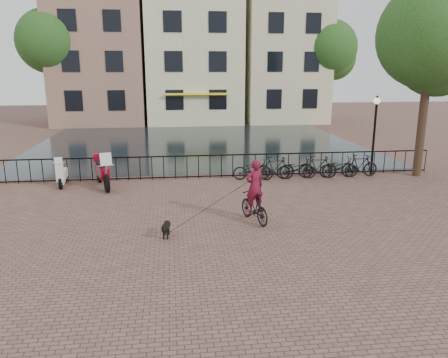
{
  "coord_description": "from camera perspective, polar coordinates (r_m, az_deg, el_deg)",
  "views": [
    {
      "loc": [
        -1.65,
        -10.46,
        4.63
      ],
      "look_at": [
        0.0,
        3.0,
        1.2
      ],
      "focal_mm": 35.0,
      "sensor_mm": 36.0,
      "label": 1
    }
  ],
  "objects": [
    {
      "name": "parked_bike_3",
      "position": [
        19.39,
        12.15,
        1.57
      ],
      "size": [
        1.71,
        0.71,
        1.0
      ],
      "primitive_type": "imported",
      "rotation": [
        0.0,
        0.0,
        1.42
      ],
      "color": "black",
      "rests_on": "ground"
    },
    {
      "name": "lamp_post",
      "position": [
        20.24,
        19.13,
        7.03
      ],
      "size": [
        0.3,
        0.3,
        3.45
      ],
      "color": "black",
      "rests_on": "ground"
    },
    {
      "name": "motorcycle",
      "position": [
        18.07,
        -15.63,
        1.42
      ],
      "size": [
        1.2,
        2.3,
        1.6
      ],
      "rotation": [
        0.0,
        0.0,
        0.31
      ],
      "color": "maroon",
      "rests_on": "ground"
    },
    {
      "name": "canal_house_right",
      "position": [
        41.77,
        7.39,
        16.85
      ],
      "size": [
        7.0,
        9.0,
        13.3
      ],
      "color": "beige",
      "rests_on": "ground"
    },
    {
      "name": "parked_bike_4",
      "position": [
        19.73,
        14.75,
        1.49
      ],
      "size": [
        1.74,
        0.68,
        0.9
      ],
      "primitive_type": "imported",
      "rotation": [
        0.0,
        0.0,
        1.52
      ],
      "color": "black",
      "rests_on": "ground"
    },
    {
      "name": "tree_near_right",
      "position": [
        20.86,
        25.5,
        16.57
      ],
      "size": [
        4.48,
        4.48,
        8.24
      ],
      "color": "black",
      "rests_on": "ground"
    },
    {
      "name": "canal_house_left",
      "position": [
        40.92,
        -15.85,
        16.16
      ],
      "size": [
        7.5,
        9.0,
        12.8
      ],
      "color": "#976B58",
      "rests_on": "ground"
    },
    {
      "name": "dog",
      "position": [
        12.5,
        -7.57,
        -6.47
      ],
      "size": [
        0.32,
        0.75,
        0.49
      ],
      "rotation": [
        0.0,
        0.0,
        -0.12
      ],
      "color": "black",
      "rests_on": "ground"
    },
    {
      "name": "parked_bike_1",
      "position": [
        18.86,
        6.68,
        1.44
      ],
      "size": [
        1.69,
        0.58,
        1.0
      ],
      "primitive_type": "imported",
      "rotation": [
        0.0,
        0.0,
        1.51
      ],
      "color": "black",
      "rests_on": "ground"
    },
    {
      "name": "canal_water",
      "position": [
        28.2,
        -3.56,
        4.71
      ],
      "size": [
        20.0,
        20.0,
        0.0
      ],
      "primitive_type": "plane",
      "color": "black",
      "rests_on": "ground"
    },
    {
      "name": "canal_house_mid",
      "position": [
        40.54,
        -4.11,
        15.95
      ],
      "size": [
        8.0,
        9.5,
        11.8
      ],
      "color": "beige",
      "rests_on": "ground"
    },
    {
      "name": "scooter",
      "position": [
        18.87,
        -20.42,
        1.15
      ],
      "size": [
        0.52,
        1.45,
        1.33
      ],
      "rotation": [
        0.0,
        0.0,
        0.08
      ],
      "color": "silver",
      "rests_on": "ground"
    },
    {
      "name": "tree_far_right",
      "position": [
        39.91,
        13.56,
        16.29
      ],
      "size": [
        4.76,
        4.76,
        8.76
      ],
      "color": "black",
      "rests_on": "ground"
    },
    {
      "name": "tree_far_left",
      "position": [
        38.67,
        -21.91,
        16.33
      ],
      "size": [
        5.04,
        5.04,
        9.27
      ],
      "color": "black",
      "rests_on": "ground"
    },
    {
      "name": "parked_bike_2",
      "position": [
        19.11,
        9.45,
        1.37
      ],
      "size": [
        1.74,
        0.67,
        0.9
      ],
      "primitive_type": "imported",
      "rotation": [
        0.0,
        0.0,
        1.53
      ],
      "color": "black",
      "rests_on": "ground"
    },
    {
      "name": "ground",
      "position": [
        11.56,
        1.84,
        -9.43
      ],
      "size": [
        100.0,
        100.0,
        0.0
      ],
      "primitive_type": "plane",
      "color": "brown",
      "rests_on": "ground"
    },
    {
      "name": "parked_bike_0",
      "position": [
        18.67,
        3.84,
        1.22
      ],
      "size": [
        1.79,
        0.85,
        0.9
      ],
      "primitive_type": "imported",
      "rotation": [
        0.0,
        0.0,
        1.42
      ],
      "color": "black",
      "rests_on": "ground"
    },
    {
      "name": "railing",
      "position": [
        18.99,
        -1.84,
        1.64
      ],
      "size": [
        20.0,
        0.05,
        1.02
      ],
      "color": "black",
      "rests_on": "ground"
    },
    {
      "name": "cyclist",
      "position": [
        13.45,
        4.0,
        -2.07
      ],
      "size": [
        1.0,
        1.74,
        2.3
      ],
      "rotation": [
        0.0,
        0.0,
        3.48
      ],
      "color": "black",
      "rests_on": "ground"
    },
    {
      "name": "parked_bike_5",
      "position": [
        20.09,
        17.28,
        1.68
      ],
      "size": [
        1.68,
        0.53,
        1.0
      ],
      "primitive_type": "imported",
      "rotation": [
        0.0,
        0.0,
        1.6
      ],
      "color": "black",
      "rests_on": "ground"
    }
  ]
}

